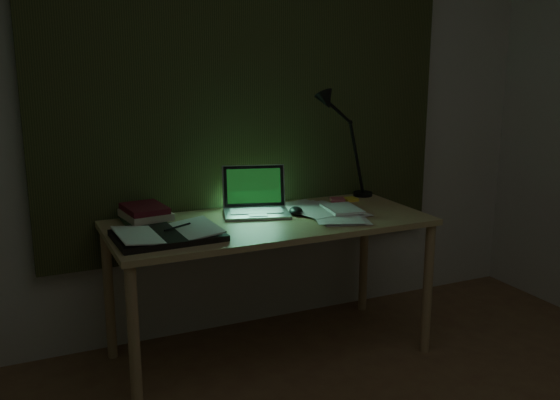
{
  "coord_description": "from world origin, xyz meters",
  "views": [
    {
      "loc": [
        -1.21,
        -1.05,
        1.47
      ],
      "look_at": [
        -0.06,
        1.47,
        0.82
      ],
      "focal_mm": 40.0,
      "sensor_mm": 36.0,
      "label": 1
    }
  ],
  "objects_px": {
    "open_textbook": "(168,234)",
    "loose_papers": "(331,211)",
    "desk_lamp": "(364,145)",
    "book_stack": "(145,214)",
    "desk": "(270,289)",
    "laptop": "(257,192)"
  },
  "relations": [
    {
      "from": "open_textbook",
      "to": "book_stack",
      "type": "xyz_separation_m",
      "value": [
        -0.04,
        0.28,
        0.03
      ]
    },
    {
      "from": "laptop",
      "to": "loose_papers",
      "type": "bearing_deg",
      "value": -1.03
    },
    {
      "from": "desk",
      "to": "laptop",
      "type": "bearing_deg",
      "value": 99.25
    },
    {
      "from": "open_textbook",
      "to": "desk_lamp",
      "type": "height_order",
      "value": "desk_lamp"
    },
    {
      "from": "laptop",
      "to": "loose_papers",
      "type": "distance_m",
      "value": 0.39
    },
    {
      "from": "desk",
      "to": "desk_lamp",
      "type": "height_order",
      "value": "desk_lamp"
    },
    {
      "from": "laptop",
      "to": "open_textbook",
      "type": "relative_size",
      "value": 0.8
    },
    {
      "from": "desk",
      "to": "book_stack",
      "type": "xyz_separation_m",
      "value": [
        -0.55,
        0.19,
        0.39
      ]
    },
    {
      "from": "loose_papers",
      "to": "open_textbook",
      "type": "bearing_deg",
      "value": -173.48
    },
    {
      "from": "book_stack",
      "to": "loose_papers",
      "type": "distance_m",
      "value": 0.91
    },
    {
      "from": "open_textbook",
      "to": "book_stack",
      "type": "distance_m",
      "value": 0.29
    },
    {
      "from": "open_textbook",
      "to": "loose_papers",
      "type": "xyz_separation_m",
      "value": [
        0.85,
        0.1,
        -0.01
      ]
    },
    {
      "from": "book_stack",
      "to": "loose_papers",
      "type": "relative_size",
      "value": 0.61
    },
    {
      "from": "open_textbook",
      "to": "desk_lamp",
      "type": "xyz_separation_m",
      "value": [
        1.2,
        0.36,
        0.27
      ]
    },
    {
      "from": "desk",
      "to": "open_textbook",
      "type": "distance_m",
      "value": 0.64
    },
    {
      "from": "open_textbook",
      "to": "loose_papers",
      "type": "distance_m",
      "value": 0.86
    },
    {
      "from": "desk_lamp",
      "to": "book_stack",
      "type": "bearing_deg",
      "value": -170.01
    },
    {
      "from": "desk",
      "to": "book_stack",
      "type": "bearing_deg",
      "value": 161.31
    },
    {
      "from": "desk",
      "to": "laptop",
      "type": "height_order",
      "value": "laptop"
    },
    {
      "from": "desk",
      "to": "loose_papers",
      "type": "xyz_separation_m",
      "value": [
        0.34,
        0.0,
        0.36
      ]
    },
    {
      "from": "laptop",
      "to": "loose_papers",
      "type": "relative_size",
      "value": 0.95
    },
    {
      "from": "desk",
      "to": "book_stack",
      "type": "distance_m",
      "value": 0.7
    }
  ]
}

